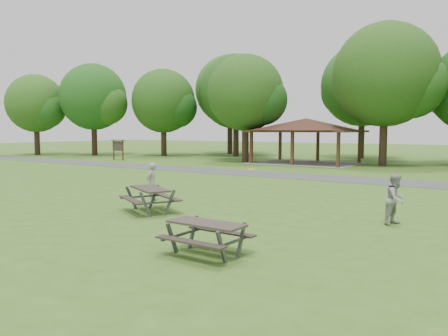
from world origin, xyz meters
The scene contains 17 objects.
ground centered at (0.00, 0.00, 0.00)m, with size 160.00×160.00×0.00m, color #375F1B.
asphalt_path centered at (0.00, 14.00, 0.01)m, with size 120.00×3.20×0.02m, color #424244.
pavilion centered at (-4.00, 24.00, 3.06)m, with size 8.60×7.01×3.76m.
notice_board centered at (-20.00, 18.00, 1.31)m, with size 1.60×0.30×1.88m.
tree_row_a centered at (-27.91, 22.03, 6.15)m, with size 7.56×7.20×9.97m.
tree_row_b centered at (-20.92, 25.53, 5.67)m, with size 7.14×6.80×9.28m.
tree_row_c centered at (-13.90, 29.03, 6.54)m, with size 8.19×7.80×10.67m.
tree_row_d centered at (-8.92, 22.53, 5.77)m, with size 6.93×6.60×9.27m.
tree_row_e centered at (2.10, 25.03, 6.78)m, with size 8.40×8.00×11.02m.
tree_deep_a centered at (-16.90, 32.53, 7.13)m, with size 8.40×8.00×11.38m.
tree_deep_b centered at (-1.90, 33.03, 6.89)m, with size 8.40×8.00×11.13m.
tree_flank_left centered at (-33.92, 19.03, 5.53)m, with size 6.72×6.40×8.93m.
picnic_table_middle centered at (0.21, 0.62, 0.63)m, with size 2.49×2.33×0.86m.
picnic_table_far centered at (4.81, -2.49, 0.57)m, with size 1.81×1.48×0.77m.
frisbee_in_flight centered at (2.96, 2.75, 1.44)m, with size 0.27×0.27×0.02m.
frisbee_thrower centered at (-1.30, 2.36, 0.75)m, with size 0.55×0.36×1.50m, color gray.
frisbee_catcher centered at (7.62, 3.18, 0.76)m, with size 0.74×0.57×1.51m, color gray.
Camera 1 is at (10.40, -10.23, 2.79)m, focal length 35.00 mm.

